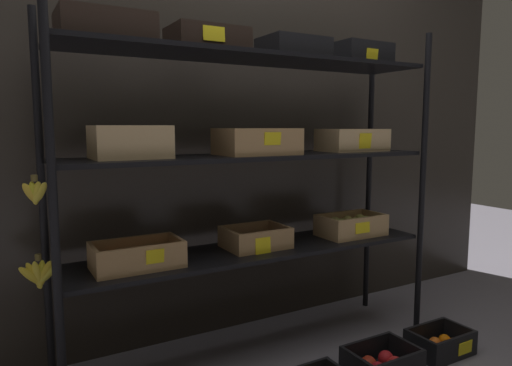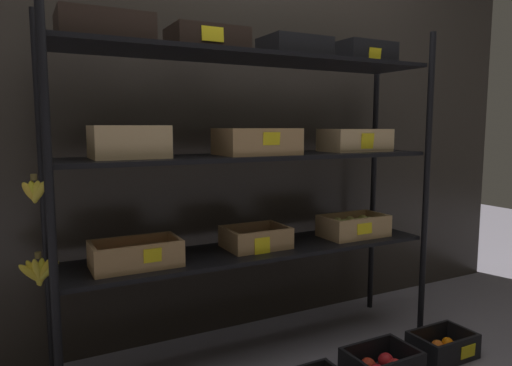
% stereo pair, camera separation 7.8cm
% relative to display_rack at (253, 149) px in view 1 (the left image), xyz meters
% --- Properties ---
extents(ground_plane, '(10.00, 10.00, 0.00)m').
position_rel_display_rack_xyz_m(ground_plane, '(0.02, -0.00, -1.02)').
color(ground_plane, slate).
extents(storefront_wall, '(4.23, 0.12, 2.26)m').
position_rel_display_rack_xyz_m(storefront_wall, '(0.02, 0.40, 0.11)').
color(storefront_wall, '#2D2823').
rests_on(storefront_wall, ground_plane).
extents(display_rack, '(1.97, 0.44, 1.61)m').
position_rel_display_rack_xyz_m(display_rack, '(0.00, 0.00, 0.00)').
color(display_rack, black).
rests_on(display_rack, ground_plane).
extents(crate_ground_apple_red, '(0.32, 0.23, 0.13)m').
position_rel_display_rack_xyz_m(crate_ground_apple_red, '(0.42, -0.46, -0.97)').
color(crate_ground_apple_red, black).
rests_on(crate_ground_apple_red, ground_plane).
extents(crate_ground_tangerine, '(0.30, 0.21, 0.12)m').
position_rel_display_rack_xyz_m(crate_ground_tangerine, '(0.82, -0.46, -0.98)').
color(crate_ground_tangerine, black).
rests_on(crate_ground_tangerine, ground_plane).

